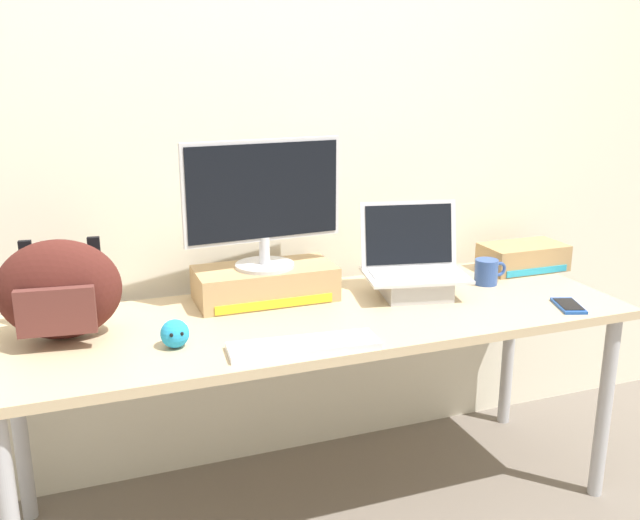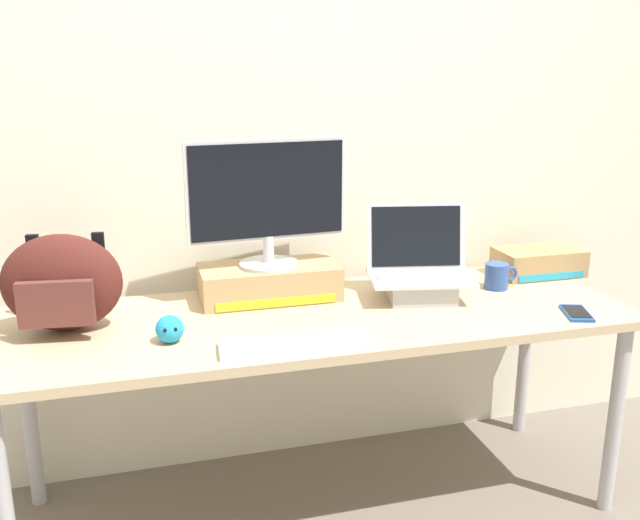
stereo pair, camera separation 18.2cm
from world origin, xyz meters
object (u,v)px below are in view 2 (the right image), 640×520
Objects in this scene: open_laptop at (419,279)px; toner_box_cyan at (539,262)px; toner_box_yellow at (269,282)px; plush_toy at (170,329)px; messenger_backpack at (62,284)px; external_keyboard at (295,345)px; cell_phone at (577,313)px; desktop_monitor at (268,200)px; coffee_mug at (497,276)px.

toner_box_cyan is at bearing 24.53° from open_laptop.
plush_toy is at bearing -138.79° from toner_box_yellow.
messenger_backpack is at bearing -175.71° from toner_box_cyan.
messenger_backpack is at bearing 158.37° from external_keyboard.
external_keyboard is 0.73m from messenger_backpack.
cell_phone is at bearing -5.18° from plush_toy.
desktop_monitor reaches higher than coffee_mug.
plush_toy is (-1.16, -0.20, -0.01)m from coffee_mug.
toner_box_cyan is (1.70, 0.13, -0.10)m from messenger_backpack.
coffee_mug is (0.81, -0.11, -0.30)m from desktop_monitor.
desktop_monitor reaches higher than toner_box_cyan.
external_keyboard is at bearing -157.72° from coffee_mug.
open_laptop is 1.21× the size of toner_box_cyan.
cell_phone is at bearing -24.99° from toner_box_yellow.
coffee_mug is at bearing -8.17° from toner_box_yellow.
desktop_monitor is 0.56m from external_keyboard.
coffee_mug is 1.18m from plush_toy.
cell_phone is (0.11, -0.31, -0.04)m from coffee_mug.
open_laptop is at bearing -177.23° from coffee_mug.
toner_box_cyan reaches higher than external_keyboard.
desktop_monitor reaches higher than external_keyboard.
messenger_backpack is (-1.15, -0.00, 0.08)m from open_laptop.
external_keyboard is (-0.52, -0.32, -0.06)m from open_laptop.
open_laptop is 2.37× the size of cell_phone.
external_keyboard is at bearing -136.65° from open_laptop.
cell_phone is 1.99× the size of plush_toy.
messenger_backpack reaches higher than toner_box_yellow.
external_keyboard is at bearing -96.80° from desktop_monitor.
plush_toy is (-1.28, 0.12, 0.04)m from cell_phone.
toner_box_cyan is at bearing 11.34° from messenger_backpack.
open_laptop is 0.52m from cell_phone.
messenger_backpack is at bearing -171.81° from cell_phone.
external_keyboard is 1.37× the size of toner_box_cyan.
open_laptop is at bearing -18.89° from desktop_monitor.
messenger_backpack reaches higher than coffee_mug.
desktop_monitor reaches higher than messenger_backpack.
plush_toy is at bearing -156.59° from open_laptop.
coffee_mug is at bearing 7.63° from messenger_backpack.
toner_box_cyan reaches higher than plush_toy.
toner_box_yellow is 0.67m from messenger_backpack.
coffee_mug is (0.83, 0.34, 0.04)m from external_keyboard.
desktop_monitor reaches higher than plush_toy.
toner_box_cyan is at bearing 92.51° from cell_phone.
cell_phone is (0.92, -0.43, -0.05)m from toner_box_yellow.
desktop_monitor is at bearing 176.84° from open_laptop.
cell_phone is at bearing -3.68° from messenger_backpack.
plush_toy is at bearing -143.24° from desktop_monitor.
coffee_mug is at bearing 128.81° from cell_phone.
cell_phone is at bearing 6.92° from external_keyboard.
external_keyboard is 0.94m from cell_phone.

